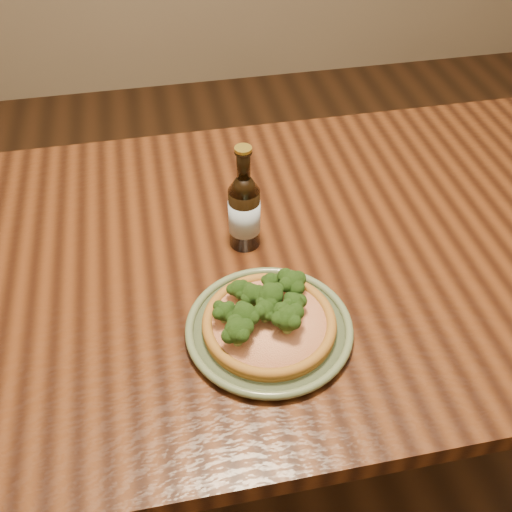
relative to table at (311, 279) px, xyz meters
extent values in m
plane|color=#382111|center=(0.00, -0.10, -0.66)|extent=(4.50, 4.50, 0.00)
cube|color=#49230F|center=(0.00, 0.00, 0.07)|extent=(1.60, 0.90, 0.04)
cylinder|color=#49230F|center=(-0.73, 0.38, -0.30)|extent=(0.07, 0.07, 0.71)
cylinder|color=#49230F|center=(0.73, 0.38, -0.30)|extent=(0.07, 0.07, 0.71)
cylinder|color=#5C6B49|center=(-0.13, -0.19, 0.10)|extent=(0.25, 0.25, 0.01)
torus|color=#5C6B49|center=(-0.13, -0.19, 0.11)|extent=(0.28, 0.28, 0.01)
torus|color=#5C6B49|center=(-0.13, -0.19, 0.10)|extent=(0.22, 0.22, 0.01)
cylinder|color=#9D6723|center=(-0.13, -0.19, 0.11)|extent=(0.22, 0.22, 0.01)
torus|color=#9D6723|center=(-0.13, -0.19, 0.12)|extent=(0.22, 0.22, 0.02)
cylinder|color=#FED79B|center=(-0.13, -0.19, 0.12)|extent=(0.19, 0.19, 0.01)
sphere|color=#2F551A|center=(-0.11, -0.22, 0.15)|extent=(0.05, 0.05, 0.04)
sphere|color=#2F551A|center=(-0.14, -0.19, 0.15)|extent=(0.04, 0.04, 0.03)
sphere|color=#2F551A|center=(-0.17, -0.20, 0.15)|extent=(0.04, 0.04, 0.04)
sphere|color=#2F551A|center=(-0.20, -0.18, 0.14)|extent=(0.04, 0.04, 0.03)
sphere|color=#2F551A|center=(-0.19, -0.23, 0.15)|extent=(0.05, 0.05, 0.04)
sphere|color=#2F551A|center=(-0.11, -0.13, 0.14)|extent=(0.04, 0.04, 0.03)
sphere|color=#2F551A|center=(-0.12, -0.17, 0.15)|extent=(0.05, 0.05, 0.04)
sphere|color=#2F551A|center=(-0.08, -0.14, 0.15)|extent=(0.05, 0.05, 0.04)
sphere|color=#2F551A|center=(-0.17, -0.13, 0.14)|extent=(0.04, 0.04, 0.03)
sphere|color=#2F551A|center=(-0.15, -0.15, 0.15)|extent=(0.04, 0.04, 0.03)
sphere|color=#2F551A|center=(-0.09, -0.18, 0.15)|extent=(0.05, 0.05, 0.03)
cylinder|color=black|center=(-0.13, 0.03, 0.16)|extent=(0.06, 0.06, 0.13)
cone|color=black|center=(-0.13, 0.03, 0.23)|extent=(0.06, 0.06, 0.03)
cylinder|color=black|center=(-0.13, 0.03, 0.28)|extent=(0.02, 0.02, 0.06)
torus|color=black|center=(-0.13, 0.03, 0.30)|extent=(0.03, 0.03, 0.00)
cylinder|color=#A58C33|center=(-0.13, 0.03, 0.31)|extent=(0.03, 0.03, 0.01)
cylinder|color=silver|center=(-0.13, 0.03, 0.16)|extent=(0.06, 0.06, 0.07)
camera|label=1|loc=(-0.28, -0.81, 0.87)|focal=42.00mm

